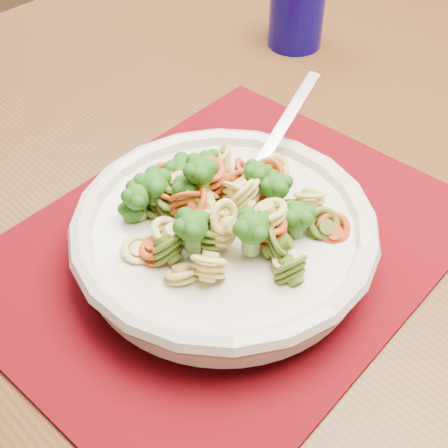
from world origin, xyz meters
name	(u,v)px	position (x,y,z in m)	size (l,w,h in m)	color
dining_table	(185,233)	(-0.18, -0.21, 0.61)	(1.57, 1.32, 0.71)	#513016
placemat	(226,247)	(-0.18, -0.34, 0.72)	(0.41, 0.32, 0.00)	#530310
pasta_bowl	(224,233)	(-0.19, -0.35, 0.75)	(0.26, 0.26, 0.05)	beige
pasta_broccoli_heap	(224,219)	(-0.19, -0.35, 0.76)	(0.22, 0.22, 0.06)	#EDD275
fork	(246,186)	(-0.16, -0.32, 0.76)	(0.19, 0.02, 0.01)	silver
tumbler	(297,12)	(0.03, -0.03, 0.76)	(0.07, 0.07, 0.09)	#090458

